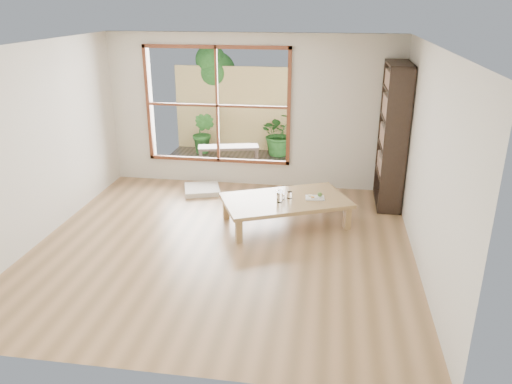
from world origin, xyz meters
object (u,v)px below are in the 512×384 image
Objects in this scene: low_table at (285,202)px; food_tray at (316,197)px; garden_bench at (228,149)px; bookshelf at (393,136)px.

food_tray is at bearing -12.24° from low_table.
food_tray reaches higher than low_table.
bookshelf is at bearing -40.98° from garden_bench.
bookshelf reaches higher than low_table.
garden_bench reaches higher than low_table.
low_table is 2.03m from bookshelf.
food_tray is (0.43, 0.09, 0.07)m from low_table.
food_tray is 3.08m from garden_bench.
low_table is at bearing -75.44° from garden_bench.
bookshelf is at bearing 10.22° from low_table.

